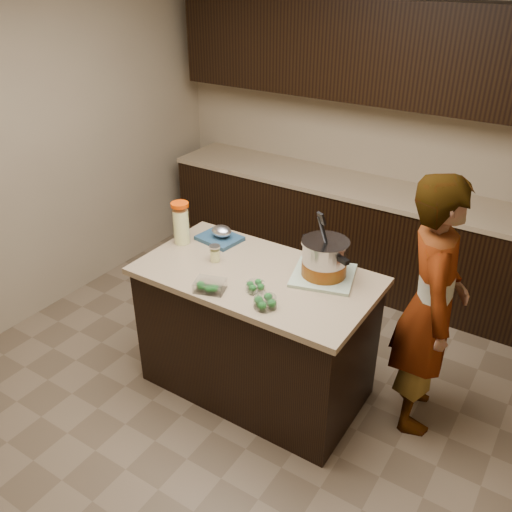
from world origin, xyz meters
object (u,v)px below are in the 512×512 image
(island, at_px, (256,332))
(stock_pot, at_px, (324,260))
(lemonade_pitcher, at_px, (181,225))
(person, at_px, (430,307))

(island, bearing_deg, stock_pot, 27.01)
(island, xyz_separation_m, lemonade_pitcher, (-0.64, 0.07, 0.58))
(island, distance_m, person, 1.10)
(lemonade_pitcher, height_order, person, person)
(stock_pot, height_order, person, person)
(stock_pot, relative_size, lemonade_pitcher, 1.41)
(island, height_order, person, person)
(person, bearing_deg, stock_pot, 84.17)
(island, relative_size, person, 0.89)
(island, xyz_separation_m, person, (0.98, 0.34, 0.36))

